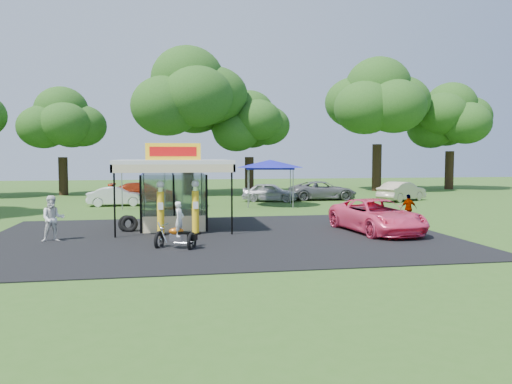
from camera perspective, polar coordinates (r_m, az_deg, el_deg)
The scene contains 24 objects.
ground at distance 20.13m, azimuth -3.41°, elevation -6.06°, with size 120.00×120.00×0.00m, color #335A1C.
asphalt_apron at distance 22.09m, azimuth -4.03°, elevation -5.11°, with size 20.00×14.00×0.04m, color black.
gas_station_kiosk at distance 24.74m, azimuth -9.41°, elevation -0.06°, with size 5.40×5.40×4.18m.
gas_pump_left at distance 22.57m, azimuth -10.85°, elevation -1.99°, with size 0.46×0.46×2.47m.
gas_pump_right at distance 22.65m, azimuth -6.94°, elevation -1.91°, with size 0.46×0.46×2.49m.
motorcycle at distance 19.29m, azimuth -8.91°, elevation -4.31°, with size 1.67×1.30×1.90m.
spare_tires at distance 24.16m, azimuth -14.42°, elevation -3.53°, with size 0.98×0.63×0.83m.
a_frame_sign at distance 23.93m, azimuth 16.18°, elevation -3.31°, with size 0.64×0.69×1.06m.
kiosk_car at distance 27.06m, azimuth -9.45°, elevation -2.49°, with size 1.13×2.82×0.96m, color yellow.
pink_sedan at distance 23.84m, azimuth 13.63°, elevation -2.69°, with size 2.60×5.63×1.57m, color #FF4574.
spectator_west at distance 22.35m, azimuth -22.20°, elevation -2.85°, with size 0.94×0.73×1.93m, color white.
spectator_east_b at distance 27.98m, azimuth 17.04°, elevation -1.82°, with size 0.90×0.37×1.53m, color gray.
bg_car_a at distance 37.36m, azimuth -15.65°, elevation -0.50°, with size 1.43×4.11×1.35m, color white.
bg_car_b at distance 40.28m, azimuth -12.70°, elevation -0.01°, with size 2.14×5.25×1.52m, color maroon.
bg_car_c at distance 39.54m, azimuth 1.63°, elevation -0.02°, with size 1.76×4.36×1.49m, color #A6A5AA.
bg_car_d at distance 41.44m, azimuth 7.64°, elevation 0.16°, with size 2.54×5.51×1.53m, color slate.
bg_car_e at distance 41.66m, azimuth 16.31°, elevation 0.07°, with size 1.64×4.71×1.55m, color #C2B294.
tent_west at distance 35.28m, azimuth -11.72°, elevation 3.08°, with size 4.74×4.74×3.31m.
tent_east at distance 35.89m, azimuth 1.63°, elevation 3.20°, with size 4.76×4.76×3.33m.
oak_far_b at distance 49.59m, azimuth -21.29°, elevation 6.86°, with size 8.17×8.17×9.75m.
oak_far_c at distance 47.33m, azimuth -7.80°, elevation 10.04°, with size 11.39×11.39×13.43m.
oak_far_d at distance 49.44m, azimuth -0.78°, elevation 7.19°, with size 8.25×8.25×9.83m.
oak_far_e at distance 53.85m, azimuth 13.74°, elevation 9.33°, with size 11.35×11.35×13.51m.
oak_far_f at distance 58.89m, azimuth 21.35°, elevation 7.41°, with size 9.43×9.43×11.36m.
Camera 1 is at (-2.34, -19.69, 3.51)m, focal length 35.00 mm.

